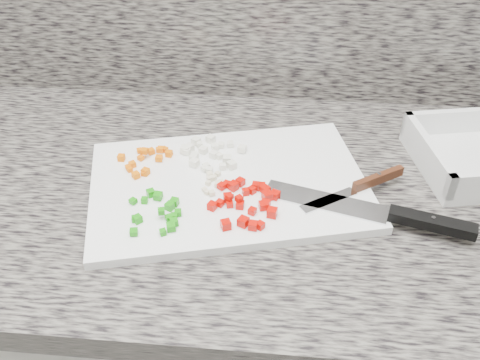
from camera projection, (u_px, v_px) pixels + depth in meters
The scene contains 10 objects.
cabinet at pixel (208, 350), 1.17m from camera, with size 3.92×0.62×0.86m, color beige.
countertop at pixel (199, 190), 0.90m from camera, with size 3.96×0.64×0.04m, color slate.
cutting_board at pixel (229, 185), 0.86m from camera, with size 0.44×0.29×0.01m, color white.
carrot_pile at pixel (146, 160), 0.89m from camera, with size 0.09×0.09×0.02m.
onion_pile at pixel (208, 153), 0.91m from camera, with size 0.11×0.10×0.01m.
green_pepper_pile at pixel (159, 211), 0.79m from camera, with size 0.09×0.10×0.02m.
red_pepper_pile at pixel (247, 202), 0.81m from camera, with size 0.11×0.12×0.02m.
garlic_pile at pixel (215, 182), 0.85m from camera, with size 0.05×0.06×0.01m.
chef_knife at pixel (394, 215), 0.78m from camera, with size 0.31×0.11×0.02m.
paring_knife at pixel (366, 184), 0.84m from camera, with size 0.17×0.12×0.02m.
Camera 1 is at (0.13, 0.75, 1.44)m, focal length 40.00 mm.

